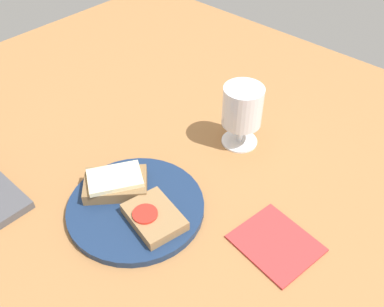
{
  "coord_description": "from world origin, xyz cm",
  "views": [
    {
      "loc": [
        -35.45,
        -46.12,
        60.78
      ],
      "look_at": [
        7.95,
        -6.43,
        8.0
      ],
      "focal_mm": 40.0,
      "sensor_mm": 36.0,
      "label": 1
    }
  ],
  "objects_px": {
    "sandwich_with_tomato": "(154,217)",
    "sandwich_with_cheese": "(117,184)",
    "plate": "(136,207)",
    "napkin": "(276,243)",
    "wine_glass": "(242,109)"
  },
  "relations": [
    {
      "from": "napkin",
      "to": "plate",
      "type": "bearing_deg",
      "value": 115.07
    },
    {
      "from": "sandwich_with_tomato",
      "to": "sandwich_with_cheese",
      "type": "bearing_deg",
      "value": 86.9
    },
    {
      "from": "plate",
      "to": "sandwich_with_tomato",
      "type": "relative_size",
      "value": 2.11
    },
    {
      "from": "sandwich_with_tomato",
      "to": "wine_glass",
      "type": "relative_size",
      "value": 0.86
    },
    {
      "from": "sandwich_with_tomato",
      "to": "napkin",
      "type": "bearing_deg",
      "value": -58.22
    },
    {
      "from": "plate",
      "to": "napkin",
      "type": "distance_m",
      "value": 0.25
    },
    {
      "from": "sandwich_with_tomato",
      "to": "sandwich_with_cheese",
      "type": "relative_size",
      "value": 0.86
    },
    {
      "from": "plate",
      "to": "sandwich_with_cheese",
      "type": "xyz_separation_m",
      "value": [
        0.0,
        0.05,
        0.02
      ]
    },
    {
      "from": "wine_glass",
      "to": "sandwich_with_tomato",
      "type": "bearing_deg",
      "value": -173.85
    },
    {
      "from": "sandwich_with_cheese",
      "to": "wine_glass",
      "type": "bearing_deg",
      "value": -14.87
    },
    {
      "from": "wine_glass",
      "to": "napkin",
      "type": "xyz_separation_m",
      "value": [
        -0.17,
        -0.2,
        -0.08
      ]
    },
    {
      "from": "wine_glass",
      "to": "sandwich_with_cheese",
      "type": "bearing_deg",
      "value": 165.13
    },
    {
      "from": "sandwich_with_tomato",
      "to": "wine_glass",
      "type": "bearing_deg",
      "value": 6.15
    },
    {
      "from": "wine_glass",
      "to": "napkin",
      "type": "bearing_deg",
      "value": -129.08
    },
    {
      "from": "sandwich_with_cheese",
      "to": "wine_glass",
      "type": "height_order",
      "value": "wine_glass"
    }
  ]
}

